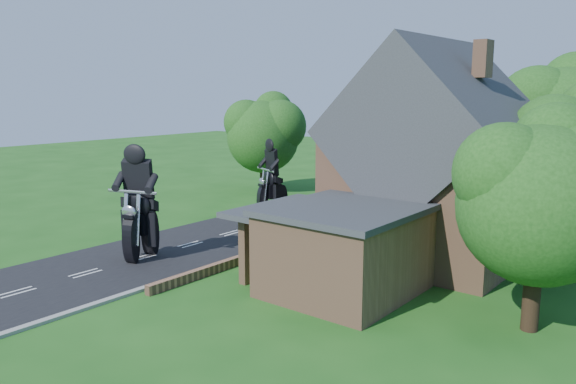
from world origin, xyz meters
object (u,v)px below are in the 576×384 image
Objects in this scene: garden_wall at (314,235)px; motorcycle_follow at (272,204)px; house at (434,166)px; motorcycle_lead at (141,242)px; annex at (342,248)px.

garden_wall is 6.28m from motorcycle_follow.
garden_wall is 7.52m from house.
house reaches higher than motorcycle_follow.
house is 5.84× the size of motorcycle_lead.
garden_wall is at bearing -170.83° from house.
annex reaches higher than garden_wall.
motorcycle_lead is 1.11× the size of motorcycle_follow.
motorcycle_follow is at bearing 141.64° from annex.
motorcycle_lead is at bearing -166.60° from annex.
garden_wall is 12.54× the size of motorcycle_lead.
house is (6.19, 1.00, 4.14)m from garden_wall.
motorcycle_follow is at bearing -101.53° from motorcycle_lead.
house is at bearing 9.17° from garden_wall.
house is 1.45× the size of annex.
garden_wall is 9.15m from motorcycle_lead.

